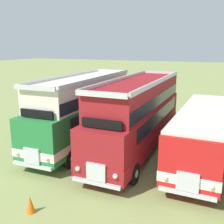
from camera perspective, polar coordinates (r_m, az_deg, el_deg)
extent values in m
cube|color=#237538|center=(18.18, -5.95, -1.23)|extent=(2.92, 10.87, 2.30)
cube|color=silver|center=(18.34, -5.90, -3.04)|extent=(2.97, 10.91, 0.44)
cube|color=#19232D|center=(18.37, -5.41, 0.88)|extent=(2.86, 8.48, 0.76)
cube|color=#19232D|center=(13.73, -16.57, -3.89)|extent=(2.20, 0.19, 0.90)
cube|color=silver|center=(14.07, -16.51, -8.87)|extent=(0.90, 0.16, 0.80)
cube|color=silver|center=(14.24, -16.44, -10.77)|extent=(2.30, 0.23, 0.16)
sphere|color=#EAEACC|center=(13.54, -13.51, -9.57)|extent=(0.22, 0.22, 0.22)
sphere|color=#EAEACC|center=(14.61, -19.32, -8.22)|extent=(0.22, 0.22, 0.22)
cube|color=silver|center=(18.00, -5.72, 4.82)|extent=(2.79, 9.97, 1.50)
cube|color=silver|center=(13.61, -16.01, 4.88)|extent=(2.40, 0.19, 0.24)
cube|color=silver|center=(21.89, -0.27, 8.58)|extent=(2.40, 0.19, 0.24)
cube|color=silver|center=(17.36, -2.26, 7.21)|extent=(0.49, 9.88, 0.24)
cube|color=silver|center=(18.49, -9.10, 7.45)|extent=(0.49, 9.88, 0.24)
cube|color=#19232D|center=(18.05, -5.70, 3.87)|extent=(2.82, 9.87, 0.64)
cube|color=black|center=(13.90, -15.53, -0.39)|extent=(1.90, 0.19, 0.40)
cylinder|color=black|center=(14.90, -8.84, -9.55)|extent=(0.32, 1.05, 1.04)
cylinder|color=silver|center=(14.83, -8.34, -9.65)|extent=(0.03, 0.36, 0.36)
cylinder|color=black|center=(16.14, -15.93, -8.07)|extent=(0.32, 1.05, 1.04)
cylinder|color=silver|center=(16.23, -16.35, -7.97)|extent=(0.03, 0.36, 0.36)
cylinder|color=black|center=(21.18, 1.47, -2.30)|extent=(0.32, 1.05, 1.04)
cylinder|color=silver|center=(21.13, 1.85, -2.34)|extent=(0.03, 0.36, 0.36)
cylinder|color=black|center=(22.07, -4.12, -1.67)|extent=(0.32, 1.05, 1.04)
cylinder|color=silver|center=(22.14, -4.47, -1.63)|extent=(0.03, 0.36, 0.36)
cube|color=maroon|center=(16.68, 5.47, -2.59)|extent=(2.73, 11.40, 2.30)
cube|color=maroon|center=(16.85, 5.43, -4.55)|extent=(2.77, 11.44, 0.44)
cube|color=#19232D|center=(16.89, 5.94, -0.29)|extent=(2.71, 9.00, 0.76)
cube|color=#19232D|center=(11.52, -3.22, -6.71)|extent=(2.20, 0.14, 0.90)
cube|color=silver|center=(11.93, -3.38, -12.52)|extent=(0.90, 0.14, 0.80)
cube|color=silver|center=(12.13, -3.41, -14.69)|extent=(2.30, 0.19, 0.16)
sphere|color=#EAEACC|center=(11.58, 0.69, -13.34)|extent=(0.22, 0.22, 0.22)
sphere|color=#EAEACC|center=(12.32, -7.22, -11.72)|extent=(0.22, 0.22, 0.22)
cube|color=maroon|center=(16.48, 5.89, 3.99)|extent=(2.61, 10.49, 1.50)
cube|color=silver|center=(11.36, -2.36, 3.73)|extent=(2.40, 0.15, 0.24)
cube|color=silver|center=(20.89, 9.92, 8.13)|extent=(2.40, 0.15, 0.24)
cube|color=silver|center=(16.05, 10.07, 6.47)|extent=(0.31, 10.45, 0.24)
cube|color=silver|center=(16.76, 2.02, 6.98)|extent=(0.31, 10.45, 0.24)
cube|color=#19232D|center=(16.53, 5.87, 2.96)|extent=(2.65, 10.39, 0.64)
cube|color=black|center=(11.70, -2.19, -2.51)|extent=(1.90, 0.16, 0.40)
cylinder|color=black|center=(13.15, 4.58, -12.73)|extent=(0.30, 1.05, 1.04)
cylinder|color=silver|center=(13.11, 5.22, -12.83)|extent=(0.03, 0.36, 0.36)
cylinder|color=black|center=(13.98, -4.54, -11.05)|extent=(0.30, 1.05, 1.04)
cylinder|color=silver|center=(14.04, -5.09, -10.94)|extent=(0.03, 0.36, 0.36)
cylinder|color=black|center=(20.34, 11.89, -3.28)|extent=(0.30, 1.05, 1.04)
cylinder|color=silver|center=(20.31, 12.30, -3.33)|extent=(0.03, 0.36, 0.36)
cylinder|color=black|center=(20.89, 5.70, -2.60)|extent=(0.30, 1.05, 1.04)
cylinder|color=silver|center=(20.93, 5.31, -2.55)|extent=(0.03, 0.36, 0.36)
cube|color=red|center=(15.95, 18.53, -4.03)|extent=(2.58, 9.94, 2.30)
cube|color=silver|center=(16.13, 18.37, -6.06)|extent=(2.62, 9.98, 0.44)
cube|color=#19232D|center=(16.17, 18.84, -1.60)|extent=(2.59, 7.54, 0.76)
cube|color=#19232D|center=(11.13, 16.11, -8.02)|extent=(2.20, 0.12, 0.90)
cube|color=silver|center=(11.54, 15.60, -13.99)|extent=(0.90, 0.13, 0.80)
cube|color=silver|center=(11.75, 15.42, -16.22)|extent=(2.30, 0.16, 0.16)
sphere|color=#EAEACC|center=(11.47, 20.18, -14.55)|extent=(0.22, 0.22, 0.22)
sphere|color=#EAEACC|center=(11.66, 11.11, -13.41)|extent=(0.22, 0.22, 0.22)
cube|color=silver|center=(15.63, 18.87, 0.23)|extent=(2.54, 9.54, 0.14)
cylinder|color=black|center=(13.21, 21.65, -13.61)|extent=(0.29, 1.04, 1.04)
cylinder|color=silver|center=(13.21, 22.32, -13.68)|extent=(0.02, 0.36, 0.36)
cylinder|color=black|center=(13.42, 11.60, -12.41)|extent=(0.29, 1.04, 1.04)
cylinder|color=silver|center=(13.45, 10.96, -12.32)|extent=(0.02, 0.36, 0.36)
cylinder|color=black|center=(19.42, 15.88, -4.34)|extent=(0.29, 1.04, 1.04)
cylinder|color=silver|center=(19.44, 15.44, -4.30)|extent=(0.02, 0.36, 0.36)
cone|color=orange|center=(11.63, -16.78, -18.05)|extent=(0.36, 0.36, 0.72)
cylinder|color=#8C704C|center=(27.78, -1.55, 1.59)|extent=(0.08, 0.08, 1.05)
cylinder|color=#8C704C|center=(25.10, 21.31, -0.69)|extent=(0.08, 0.08, 1.05)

